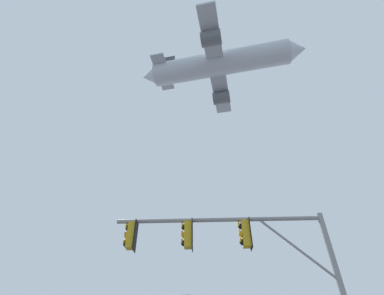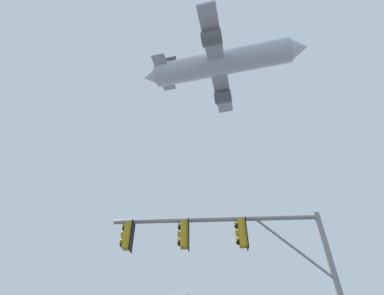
# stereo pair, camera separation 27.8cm
# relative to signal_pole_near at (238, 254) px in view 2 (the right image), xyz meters

# --- Properties ---
(signal_pole_near) EXTENTS (7.25, 0.58, 6.21)m
(signal_pole_near) POSITION_rel_signal_pole_near_xyz_m (0.00, 0.00, 0.00)
(signal_pole_near) COLOR gray
(signal_pole_near) RESTS_ON ground
(airplane) EXTENTS (28.60, 22.09, 7.80)m
(airplane) POSITION_rel_signal_pole_near_xyz_m (2.97, 20.29, 39.08)
(airplane) COLOR #B7BCC6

